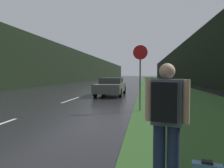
# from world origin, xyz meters

# --- Properties ---
(grass_verge) EXTENTS (6.00, 240.00, 0.02)m
(grass_verge) POSITION_xyz_m (7.08, 40.00, 0.01)
(grass_verge) COLOR #2D5123
(grass_verge) RESTS_ON ground_plane
(lane_stripe_c) EXTENTS (0.12, 3.00, 0.01)m
(lane_stripe_c) POSITION_xyz_m (0.00, 12.43, 0.00)
(lane_stripe_c) COLOR silver
(lane_stripe_c) RESTS_ON ground_plane
(lane_stripe_d) EXTENTS (0.12, 3.00, 0.01)m
(lane_stripe_d) POSITION_xyz_m (0.00, 19.43, 0.00)
(lane_stripe_d) COLOR silver
(lane_stripe_d) RESTS_ON ground_plane
(lane_stripe_e) EXTENTS (0.12, 3.00, 0.01)m
(lane_stripe_e) POSITION_xyz_m (0.00, 26.43, 0.00)
(lane_stripe_e) COLOR silver
(lane_stripe_e) RESTS_ON ground_plane
(treeline_far_side) EXTENTS (2.00, 140.00, 6.67)m
(treeline_far_side) POSITION_xyz_m (-10.08, 50.00, 3.33)
(treeline_far_side) COLOR black
(treeline_far_side) RESTS_ON ground_plane
(treeline_near_side) EXTENTS (2.00, 140.00, 7.95)m
(treeline_near_side) POSITION_xyz_m (13.08, 50.00, 3.97)
(treeline_near_side) COLOR black
(treeline_near_side) RESTS_ON ground_plane
(stop_sign) EXTENTS (0.62, 0.07, 2.85)m
(stop_sign) POSITION_xyz_m (4.39, 9.10, 1.70)
(stop_sign) COLOR slate
(stop_sign) RESTS_ON ground_plane
(hitchhiker_with_backpack) EXTENTS (0.59, 0.48, 1.74)m
(hitchhiker_with_backpack) POSITION_xyz_m (4.86, 3.26, 1.00)
(hitchhiker_with_backpack) COLOR #1E2847
(hitchhiker_with_backpack) RESTS_ON ground_plane
(car_passing_near) EXTENTS (2.00, 4.63, 1.35)m
(car_passing_near) POSITION_xyz_m (2.04, 15.66, 0.69)
(car_passing_near) COLOR #4C514C
(car_passing_near) RESTS_ON ground_plane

